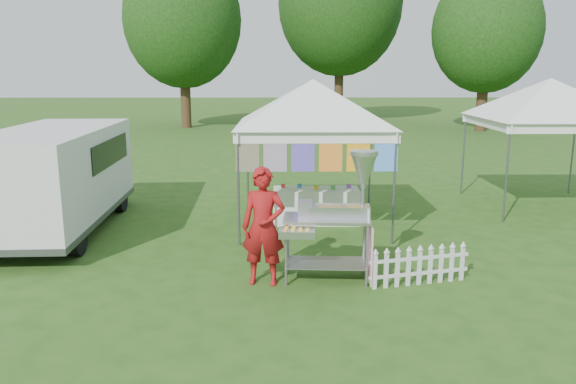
{
  "coord_description": "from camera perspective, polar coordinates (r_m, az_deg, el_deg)",
  "views": [
    {
      "loc": [
        -0.64,
        -7.91,
        3.17
      ],
      "look_at": [
        -0.52,
        1.62,
        1.1
      ],
      "focal_mm": 35.0,
      "sensor_mm": 36.0,
      "label": 1
    }
  ],
  "objects": [
    {
      "name": "vendor",
      "position": [
        8.38,
        -2.51,
        -3.52
      ],
      "size": [
        0.7,
        0.5,
        1.79
      ],
      "primitive_type": "imported",
      "rotation": [
        0.0,
        0.0,
        -0.11
      ],
      "color": "maroon",
      "rests_on": "ground"
    },
    {
      "name": "ground",
      "position": [
        8.54,
        3.7,
        -9.55
      ],
      "size": [
        120.0,
        120.0,
        0.0
      ],
      "primitive_type": "plane",
      "color": "#254E16",
      "rests_on": "ground"
    },
    {
      "name": "canopy_main",
      "position": [
        11.42,
        2.56,
        11.32
      ],
      "size": [
        4.24,
        4.24,
        3.45
      ],
      "color": "#59595E",
      "rests_on": "ground"
    },
    {
      "name": "tree_mid",
      "position": [
        36.31,
        5.34,
        18.48
      ],
      "size": [
        7.6,
        7.6,
        11.52
      ],
      "color": "#3E2D16",
      "rests_on": "ground"
    },
    {
      "name": "donut_cart",
      "position": [
        8.46,
        5.4,
        -1.41
      ],
      "size": [
        1.49,
        0.93,
        2.01
      ],
      "rotation": [
        0.0,
        0.0,
        -0.06
      ],
      "color": "gray",
      "rests_on": "ground"
    },
    {
      "name": "display_table",
      "position": [
        11.9,
        2.86,
        -1.39
      ],
      "size": [
        1.8,
        0.7,
        0.73
      ],
      "primitive_type": "cube",
      "color": "white",
      "rests_on": "ground"
    },
    {
      "name": "tree_left",
      "position": [
        32.46,
        -10.65,
        16.76
      ],
      "size": [
        6.4,
        6.4,
        9.53
      ],
      "color": "#3E2D16",
      "rests_on": "ground"
    },
    {
      "name": "canopy_right",
      "position": [
        14.29,
        25.18,
        10.4
      ],
      "size": [
        4.24,
        4.24,
        3.45
      ],
      "color": "#59595E",
      "rests_on": "ground"
    },
    {
      "name": "picket_fence",
      "position": [
        8.72,
        13.2,
        -7.39
      ],
      "size": [
        1.58,
        0.41,
        0.56
      ],
      "rotation": [
        0.0,
        0.0,
        0.24
      ],
      "color": "silver",
      "rests_on": "ground"
    },
    {
      "name": "tree_right",
      "position": [
        31.81,
        19.56,
        15.2
      ],
      "size": [
        5.6,
        5.6,
        8.42
      ],
      "color": "#3E2D16",
      "rests_on": "ground"
    },
    {
      "name": "cargo_van",
      "position": [
        12.13,
        -22.47,
        1.51
      ],
      "size": [
        2.15,
        5.0,
        2.05
      ],
      "rotation": [
        0.0,
        0.0,
        0.04
      ],
      "color": "silver",
      "rests_on": "ground"
    }
  ]
}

